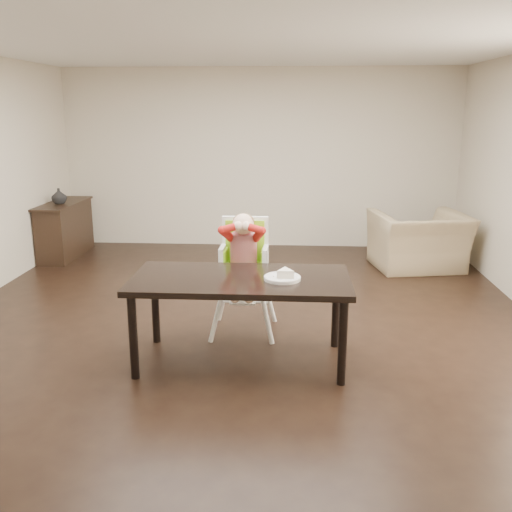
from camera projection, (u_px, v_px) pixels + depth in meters
The scene contains 8 objects.
ground at pixel (239, 326), 5.66m from camera, with size 7.00×7.00×0.00m, color black.
room_walls at pixel (238, 136), 5.19m from camera, with size 6.02×7.02×2.71m.
dining_table at pixel (241, 286), 4.72m from camera, with size 1.80×0.90×0.75m.
high_chair at pixel (244, 249), 5.36m from camera, with size 0.49×0.49×1.16m.
plate at pixel (283, 276), 4.62m from camera, with size 0.39×0.39×0.09m.
armchair at pixel (419, 232), 7.57m from camera, with size 1.16×0.76×1.02m, color tan.
sideboard at pixel (65, 229), 8.26m from camera, with size 0.44×1.26×0.79m.
vase at pixel (59, 196), 8.03m from camera, with size 0.21×0.22×0.21m, color #99999E.
Camera 1 is at (0.51, -5.28, 2.10)m, focal length 40.00 mm.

